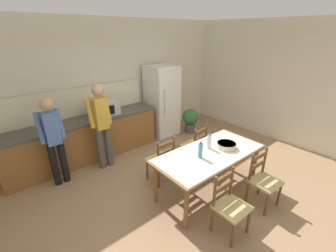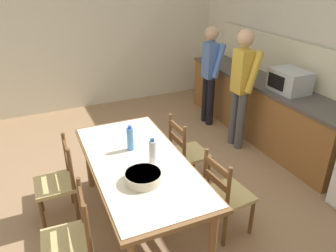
% 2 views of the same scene
% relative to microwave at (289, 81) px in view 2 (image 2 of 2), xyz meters
% --- Properties ---
extents(ground_plane, '(8.32, 8.32, 0.00)m').
position_rel_microwave_xyz_m(ground_plane, '(0.37, -2.21, -1.06)').
color(ground_plane, '#9E7A56').
extents(wall_left, '(0.12, 5.20, 2.90)m').
position_rel_microwave_xyz_m(wall_left, '(-2.89, -2.21, 0.39)').
color(wall_left, beige).
rests_on(wall_left, ground).
extents(kitchen_counter, '(3.23, 0.66, 0.91)m').
position_rel_microwave_xyz_m(kitchen_counter, '(-0.52, 0.02, -0.60)').
color(kitchen_counter, brown).
rests_on(kitchen_counter, ground).
extents(counter_splashback, '(3.19, 0.03, 0.60)m').
position_rel_microwave_xyz_m(counter_splashback, '(-0.52, 0.33, 0.15)').
color(counter_splashback, beige).
rests_on(counter_splashback, kitchen_counter).
extents(microwave, '(0.50, 0.39, 0.30)m').
position_rel_microwave_xyz_m(microwave, '(0.00, 0.00, 0.00)').
color(microwave, '#B2B7BC').
rests_on(microwave, kitchen_counter).
extents(dining_table, '(1.94, 0.94, 0.77)m').
position_rel_microwave_xyz_m(dining_table, '(0.62, -2.42, -0.37)').
color(dining_table, brown).
rests_on(dining_table, ground).
extents(bottle_near_centre, '(0.07, 0.07, 0.27)m').
position_rel_microwave_xyz_m(bottle_near_centre, '(0.38, -2.41, -0.16)').
color(bottle_near_centre, '#4C8ED6').
rests_on(bottle_near_centre, dining_table).
extents(bottle_off_centre, '(0.07, 0.07, 0.27)m').
position_rel_microwave_xyz_m(bottle_off_centre, '(0.72, -2.30, -0.16)').
color(bottle_off_centre, silver).
rests_on(bottle_off_centre, dining_table).
extents(serving_bowl, '(0.32, 0.32, 0.09)m').
position_rel_microwave_xyz_m(serving_bowl, '(0.96, -2.49, -0.24)').
color(serving_bowl, beige).
rests_on(serving_bowl, dining_table).
extents(chair_side_far_right, '(0.45, 0.43, 0.91)m').
position_rel_microwave_xyz_m(chair_side_far_right, '(1.07, -1.68, -0.62)').
color(chair_side_far_right, brown).
rests_on(chair_side_far_right, ground).
extents(chair_side_near_right, '(0.45, 0.43, 0.91)m').
position_rel_microwave_xyz_m(chair_side_near_right, '(1.04, -3.17, -0.62)').
color(chair_side_near_right, brown).
rests_on(chair_side_near_right, ground).
extents(chair_side_near_left, '(0.43, 0.41, 0.91)m').
position_rel_microwave_xyz_m(chair_side_near_left, '(0.18, -3.16, -0.62)').
color(chair_side_near_left, brown).
rests_on(chair_side_near_left, ground).
extents(chair_side_far_left, '(0.43, 0.41, 0.91)m').
position_rel_microwave_xyz_m(chair_side_far_left, '(0.20, -1.66, -0.62)').
color(chair_side_far_left, brown).
rests_on(chair_side_far_left, ground).
extents(person_at_sink, '(0.41, 0.28, 1.63)m').
position_rel_microwave_xyz_m(person_at_sink, '(-1.24, -0.50, -0.14)').
color(person_at_sink, black).
rests_on(person_at_sink, ground).
extents(person_at_counter, '(0.43, 0.30, 1.73)m').
position_rel_microwave_xyz_m(person_at_counter, '(-0.36, -0.52, -0.09)').
color(person_at_counter, '#4C4C4C').
rests_on(person_at_counter, ground).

